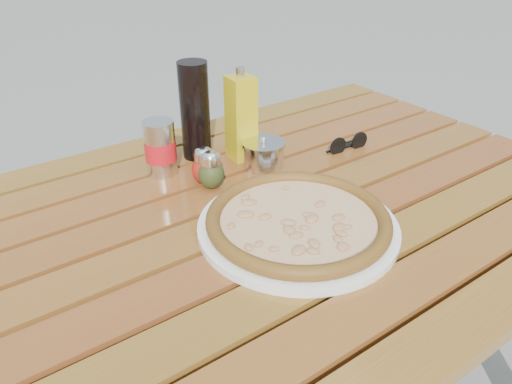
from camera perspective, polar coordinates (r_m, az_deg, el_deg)
table at (r=1.00m, az=0.67°, el=-5.72°), size 1.40×0.90×0.75m
plate at (r=0.90m, az=4.80°, el=-3.97°), size 0.43×0.43×0.01m
pizza at (r=0.89m, az=4.84°, el=-3.13°), size 0.41×0.41×0.03m
pepper_shaker at (r=1.04m, az=-5.92°, el=2.92°), size 0.06×0.06×0.08m
oregano_shaker at (r=1.02m, az=-5.16°, el=2.46°), size 0.06×0.06×0.08m
dark_bottle at (r=1.13m, az=-6.99°, el=9.18°), size 0.07×0.07×0.22m
soda_can at (r=1.08m, az=-10.87°, el=4.91°), size 0.08×0.08×0.12m
olive_oil_cruet at (r=1.12m, az=-1.71°, el=8.46°), size 0.06×0.06×0.21m
parmesan_tin at (r=1.10m, az=0.85°, el=4.39°), size 0.12×0.12×0.07m
sunglasses at (r=1.21m, az=10.47°, el=5.41°), size 0.11×0.03×0.04m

